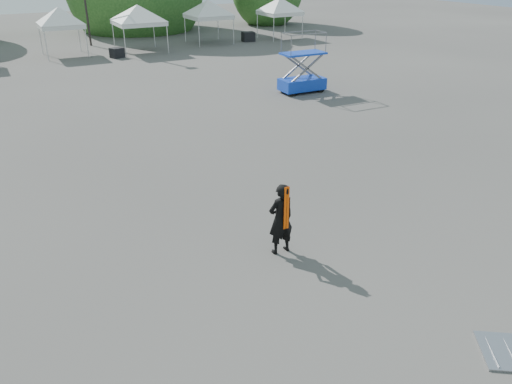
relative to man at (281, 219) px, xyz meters
name	(u,v)px	position (x,y,z in m)	size (l,w,h in m)	color
ground	(236,233)	(-0.55, 1.33, -0.92)	(120.00, 120.00, 0.00)	#474442
tent_e	(59,11)	(-0.10, 29.68, 2.14)	(4.09, 4.09, 3.88)	silver
tent_f	(137,8)	(5.17, 28.67, 2.14)	(4.73, 4.73, 3.88)	silver
tent_g	(208,3)	(11.22, 29.86, 2.14)	(4.49, 4.49, 3.88)	silver
tent_h	(280,1)	(17.55, 29.30, 2.14)	(4.26, 4.26, 3.88)	silver
man	(281,219)	(0.00, 0.00, 0.00)	(0.68, 0.46, 1.83)	black
scissor_lift	(303,63)	(9.09, 12.89, 0.62)	(2.39, 1.24, 3.05)	#0F0DB1
crate_mid	(117,53)	(2.99, 27.19, -0.58)	(0.87, 0.68, 0.68)	black
crate_east	(248,37)	(14.45, 29.17, -0.53)	(0.99, 0.77, 0.77)	black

